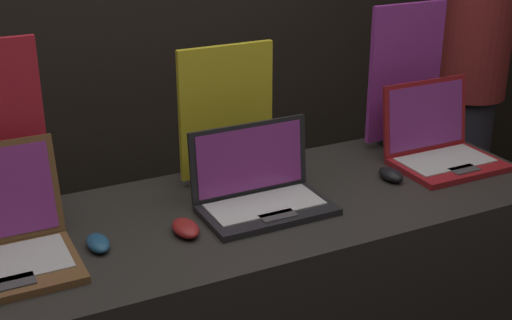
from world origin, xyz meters
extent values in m
cube|color=brown|center=(-0.72, 0.27, 0.87)|extent=(0.34, 0.27, 0.02)
cube|color=#B7B7B7|center=(-0.72, 0.29, 0.88)|extent=(0.30, 0.19, 0.00)
cube|color=#3F3F42|center=(-0.72, 0.19, 0.88)|extent=(0.10, 0.06, 0.00)
ellipsoid|color=navy|center=(-0.49, 0.29, 0.88)|extent=(0.06, 0.11, 0.03)
cube|color=black|center=(0.02, 0.28, 0.87)|extent=(0.39, 0.22, 0.02)
cube|color=#B7B7B7|center=(0.02, 0.30, 0.88)|extent=(0.34, 0.16, 0.00)
cube|color=#3F3F42|center=(0.02, 0.21, 0.88)|extent=(0.11, 0.05, 0.00)
cube|color=black|center=(0.02, 0.40, 0.99)|extent=(0.39, 0.03, 0.22)
cube|color=#8C338C|center=(0.02, 0.39, 0.99)|extent=(0.35, 0.02, 0.19)
ellipsoid|color=maroon|center=(-0.25, 0.27, 0.88)|extent=(0.07, 0.12, 0.04)
cube|color=black|center=(0.02, 0.57, 0.87)|extent=(0.18, 0.07, 0.02)
cube|color=gold|center=(0.02, 0.57, 1.09)|extent=(0.32, 0.02, 0.42)
cube|color=maroon|center=(0.73, 0.31, 0.87)|extent=(0.35, 0.25, 0.02)
cube|color=#B7B7B7|center=(0.73, 0.33, 0.88)|extent=(0.31, 0.18, 0.00)
cube|color=#3F3F42|center=(0.73, 0.24, 0.88)|extent=(0.10, 0.06, 0.00)
cube|color=maroon|center=(0.73, 0.45, 1.00)|extent=(0.35, 0.05, 0.25)
cube|color=#8C338C|center=(0.73, 0.45, 1.00)|extent=(0.32, 0.03, 0.22)
ellipsoid|color=black|center=(0.49, 0.32, 0.88)|extent=(0.06, 0.11, 0.04)
cube|color=black|center=(0.73, 0.58, 0.87)|extent=(0.17, 0.07, 0.02)
cube|color=purple|center=(0.73, 0.58, 1.13)|extent=(0.30, 0.02, 0.49)
cylinder|color=#282833|center=(1.48, 1.04, 0.41)|extent=(0.25, 0.25, 0.81)
cylinder|color=maroon|center=(1.48, 1.04, 1.15)|extent=(0.32, 0.32, 0.68)
camera|label=1|loc=(-0.86, -1.40, 1.81)|focal=50.00mm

